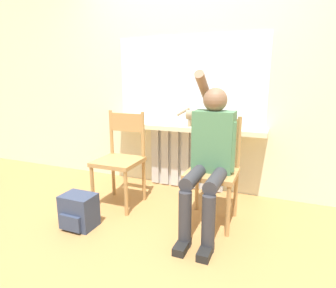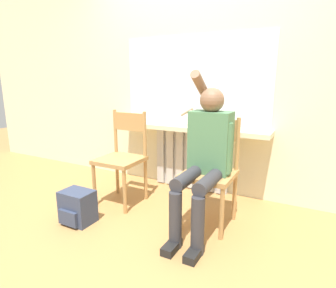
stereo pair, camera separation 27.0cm
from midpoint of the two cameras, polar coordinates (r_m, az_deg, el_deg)
ground_plane at (r=2.45m, az=-8.85°, el=-17.90°), size 12.00×12.00×0.00m
wall_with_window at (r=3.22m, az=1.95°, el=14.73°), size 7.00×0.06×2.70m
radiator at (r=3.27m, az=1.34°, el=-2.94°), size 0.89×0.08×0.71m
windowsill at (r=3.10m, az=0.72°, el=3.36°), size 1.77×0.29×0.05m
window_glass at (r=3.18m, az=1.71°, el=12.71°), size 1.70×0.01×0.96m
chair_left at (r=2.88m, az=-12.32°, el=-2.72°), size 0.43×0.43×0.94m
chair_right at (r=2.49m, az=6.12°, el=-5.02°), size 0.42×0.42×0.94m
person at (r=2.31m, az=5.33°, el=-1.61°), size 0.36×1.02×1.33m
cat at (r=2.97m, az=3.79°, el=5.84°), size 0.41×0.11×0.20m
backpack at (r=2.64m, az=-20.58°, el=-12.74°), size 0.28×0.24×0.29m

